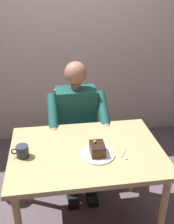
{
  "coord_description": "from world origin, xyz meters",
  "views": [
    {
      "loc": [
        0.23,
        1.57,
        1.84
      ],
      "look_at": [
        -0.02,
        -0.1,
        1.0
      ],
      "focal_mm": 42.56,
      "sensor_mm": 36.0,
      "label": 1
    }
  ],
  "objects_px": {
    "chair": "(76,130)",
    "coffee_cup": "(22,151)",
    "seated_person": "(78,126)",
    "cake_slice": "(97,149)",
    "dining_table": "(86,159)",
    "dessert_spoon": "(125,155)"
  },
  "relations": [
    {
      "from": "chair",
      "to": "coffee_cup",
      "type": "bearing_deg",
      "value": 59.25
    },
    {
      "from": "seated_person",
      "to": "coffee_cup",
      "type": "relative_size",
      "value": 10.12
    },
    {
      "from": "seated_person",
      "to": "cake_slice",
      "type": "xyz_separation_m",
      "value": [
        -0.07,
        0.63,
        0.17
      ]
    },
    {
      "from": "dining_table",
      "to": "seated_person",
      "type": "height_order",
      "value": "seated_person"
    },
    {
      "from": "cake_slice",
      "to": "dessert_spoon",
      "type": "distance_m",
      "value": 0.2
    },
    {
      "from": "dining_table",
      "to": "chair",
      "type": "distance_m",
      "value": 0.75
    },
    {
      "from": "chair",
      "to": "seated_person",
      "type": "height_order",
      "value": "seated_person"
    },
    {
      "from": "dining_table",
      "to": "dessert_spoon",
      "type": "xyz_separation_m",
      "value": [
        -0.25,
        0.11,
        0.09
      ]
    },
    {
      "from": "seated_person",
      "to": "cake_slice",
      "type": "relative_size",
      "value": 9.28
    },
    {
      "from": "seated_person",
      "to": "dessert_spoon",
      "type": "xyz_separation_m",
      "value": [
        -0.25,
        0.67,
        0.12
      ]
    },
    {
      "from": "dessert_spoon",
      "to": "chair",
      "type": "bearing_deg",
      "value": -73.28
    },
    {
      "from": "chair",
      "to": "coffee_cup",
      "type": "xyz_separation_m",
      "value": [
        0.44,
        0.75,
        0.31
      ]
    },
    {
      "from": "seated_person",
      "to": "dessert_spoon",
      "type": "relative_size",
      "value": 8.72
    },
    {
      "from": "dining_table",
      "to": "dessert_spoon",
      "type": "distance_m",
      "value": 0.29
    },
    {
      "from": "coffee_cup",
      "to": "dessert_spoon",
      "type": "height_order",
      "value": "coffee_cup"
    },
    {
      "from": "seated_person",
      "to": "coffee_cup",
      "type": "distance_m",
      "value": 0.74
    },
    {
      "from": "cake_slice",
      "to": "dining_table",
      "type": "bearing_deg",
      "value": -47.88
    },
    {
      "from": "dining_table",
      "to": "chair",
      "type": "xyz_separation_m",
      "value": [
        0.0,
        -0.73,
        -0.17
      ]
    },
    {
      "from": "coffee_cup",
      "to": "dessert_spoon",
      "type": "xyz_separation_m",
      "value": [
        -0.7,
        0.09,
        -0.04
      ]
    },
    {
      "from": "seated_person",
      "to": "dessert_spoon",
      "type": "bearing_deg",
      "value": 110.73
    },
    {
      "from": "seated_person",
      "to": "cake_slice",
      "type": "bearing_deg",
      "value": 96.02
    },
    {
      "from": "seated_person",
      "to": "chair",
      "type": "bearing_deg",
      "value": -90.0
    }
  ]
}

